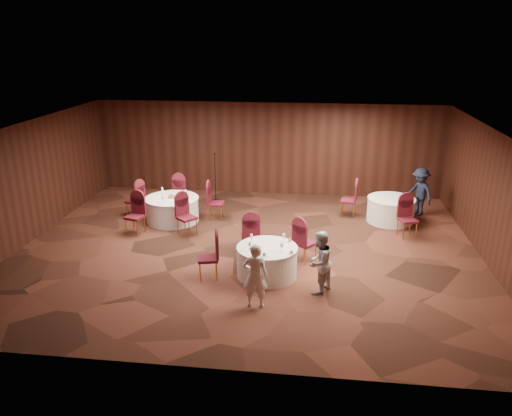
# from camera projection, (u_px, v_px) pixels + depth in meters

# --- Properties ---
(ground) EXTENTS (12.00, 12.00, 0.00)m
(ground) POSITION_uv_depth(u_px,v_px,m) (248.00, 249.00, 13.20)
(ground) COLOR black
(ground) RESTS_ON ground
(room_shell) EXTENTS (12.00, 12.00, 12.00)m
(room_shell) POSITION_uv_depth(u_px,v_px,m) (247.00, 178.00, 12.55)
(room_shell) COLOR silver
(room_shell) RESTS_ON ground
(table_main) EXTENTS (1.42, 1.42, 0.74)m
(table_main) POSITION_uv_depth(u_px,v_px,m) (267.00, 261.00, 11.64)
(table_main) COLOR white
(table_main) RESTS_ON ground
(table_left) EXTENTS (1.61, 1.61, 0.74)m
(table_left) POSITION_uv_depth(u_px,v_px,m) (172.00, 209.00, 15.08)
(table_left) COLOR white
(table_left) RESTS_ON ground
(table_right) EXTENTS (1.41, 1.41, 0.74)m
(table_right) POSITION_uv_depth(u_px,v_px,m) (390.00, 210.00, 15.04)
(table_right) COLOR white
(table_right) RESTS_ON ground
(chairs_main) EXTENTS (2.90, 2.08, 1.00)m
(chairs_main) POSITION_uv_depth(u_px,v_px,m) (255.00, 245.00, 12.23)
(chairs_main) COLOR #460E17
(chairs_main) RESTS_ON ground
(chairs_left) EXTENTS (3.14, 2.93, 1.00)m
(chairs_left) POSITION_uv_depth(u_px,v_px,m) (171.00, 206.00, 15.01)
(chairs_left) COLOR #460E17
(chairs_left) RESTS_ON ground
(chairs_right) EXTENTS (2.17, 2.12, 1.00)m
(chairs_right) POSITION_uv_depth(u_px,v_px,m) (376.00, 210.00, 14.68)
(chairs_right) COLOR #460E17
(chairs_right) RESTS_ON ground
(tabletop_main) EXTENTS (1.08, 1.02, 0.22)m
(tabletop_main) POSITION_uv_depth(u_px,v_px,m) (274.00, 245.00, 11.41)
(tabletop_main) COLOR silver
(tabletop_main) RESTS_ON table_main
(tabletop_left) EXTENTS (0.85, 0.86, 0.22)m
(tabletop_left) POSITION_uv_depth(u_px,v_px,m) (171.00, 195.00, 14.93)
(tabletop_left) COLOR silver
(tabletop_left) RESTS_ON table_left
(tabletop_right) EXTENTS (0.08, 0.08, 0.22)m
(tabletop_right) POSITION_uv_depth(u_px,v_px,m) (399.00, 196.00, 14.61)
(tabletop_right) COLOR silver
(tabletop_right) RESTS_ON table_right
(mic_stand) EXTENTS (0.24, 0.24, 1.66)m
(mic_stand) POSITION_uv_depth(u_px,v_px,m) (215.00, 187.00, 16.89)
(mic_stand) COLOR black
(mic_stand) RESTS_ON ground
(woman_a) EXTENTS (0.54, 0.38, 1.42)m
(woman_a) POSITION_uv_depth(u_px,v_px,m) (255.00, 276.00, 10.22)
(woman_a) COLOR silver
(woman_a) RESTS_ON ground
(woman_b) EXTENTS (0.82, 0.87, 1.43)m
(woman_b) POSITION_uv_depth(u_px,v_px,m) (319.00, 262.00, 10.81)
(woman_b) COLOR #B7B8BD
(woman_b) RESTS_ON ground
(man_c) EXTENTS (1.01, 1.12, 1.51)m
(man_c) POSITION_uv_depth(u_px,v_px,m) (420.00, 192.00, 15.48)
(man_c) COLOR black
(man_c) RESTS_ON ground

